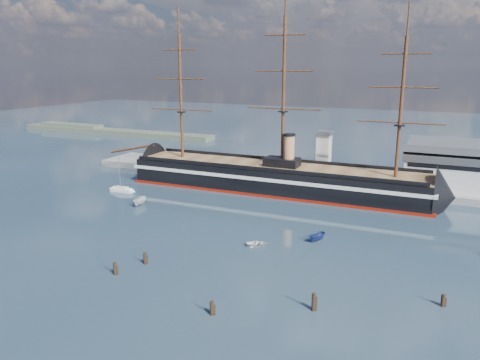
% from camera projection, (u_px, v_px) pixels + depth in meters
% --- Properties ---
extents(ground, '(600.00, 600.00, 0.00)m').
position_uv_depth(ground, '(277.00, 213.00, 119.21)').
color(ground, '#1E2F42').
rests_on(ground, ground).
extents(quay, '(180.00, 18.00, 2.00)m').
position_uv_depth(quay, '(347.00, 185.00, 146.94)').
color(quay, slate).
rests_on(quay, ground).
extents(quay_tower, '(5.00, 5.00, 15.00)m').
position_uv_depth(quay_tower, '(324.00, 154.00, 144.78)').
color(quay_tower, silver).
rests_on(quay_tower, ground).
extents(shoreline, '(120.00, 10.00, 4.00)m').
position_uv_depth(shoreline, '(100.00, 130.00, 258.98)').
color(shoreline, '#3F4C38').
rests_on(shoreline, ground).
extents(warship, '(112.96, 17.22, 53.94)m').
position_uv_depth(warship, '(270.00, 177.00, 139.82)').
color(warship, black).
rests_on(warship, ground).
extents(sailboat, '(7.21, 2.31, 11.43)m').
position_uv_depth(sailboat, '(122.00, 189.00, 139.02)').
color(sailboat, silver).
rests_on(sailboat, ground).
extents(motorboat_a, '(6.78, 3.03, 2.63)m').
position_uv_depth(motorboat_a, '(140.00, 205.00, 125.79)').
color(motorboat_a, silver).
rests_on(motorboat_a, ground).
extents(motorboat_b, '(2.46, 3.11, 1.36)m').
position_uv_depth(motorboat_b, '(257.00, 246.00, 97.79)').
color(motorboat_b, white).
rests_on(motorboat_b, ground).
extents(motorboat_c, '(5.78, 4.03, 2.18)m').
position_uv_depth(motorboat_c, '(317.00, 241.00, 100.34)').
color(motorboat_c, navy).
rests_on(motorboat_c, ground).
extents(piling_near_left, '(0.64, 0.64, 3.06)m').
position_uv_depth(piling_near_left, '(115.00, 275.00, 84.31)').
color(piling_near_left, black).
rests_on(piling_near_left, ground).
extents(piling_near_mid, '(0.64, 0.64, 2.95)m').
position_uv_depth(piling_near_mid, '(212.00, 315.00, 70.79)').
color(piling_near_mid, black).
rests_on(piling_near_mid, ground).
extents(piling_near_right, '(0.64, 0.64, 3.63)m').
position_uv_depth(piling_near_right, '(313.00, 311.00, 72.02)').
color(piling_near_right, black).
rests_on(piling_near_right, ground).
extents(piling_far_right, '(0.64, 0.64, 2.76)m').
position_uv_depth(piling_far_right, '(442.00, 306.00, 73.30)').
color(piling_far_right, black).
rests_on(piling_far_right, ground).
extents(piling_extra, '(0.64, 0.64, 3.03)m').
position_uv_depth(piling_extra, '(145.00, 264.00, 88.83)').
color(piling_extra, black).
rests_on(piling_extra, ground).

